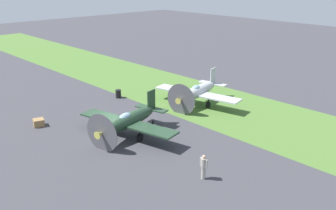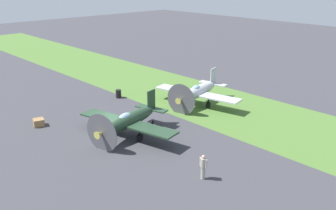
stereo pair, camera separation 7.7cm
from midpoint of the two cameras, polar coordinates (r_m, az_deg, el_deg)
The scene contains 7 objects.
ground_plane at distance 32.78m, azimuth -8.51°, elevation -3.80°, with size 160.00×160.00×0.00m, color #38383D.
grass_verge at distance 40.20m, azimuth 5.41°, elevation 0.77°, with size 120.00×11.00×0.01m, color #476B2D.
airplane_lead at distance 30.95m, azimuth -5.94°, elevation -2.34°, with size 9.38×7.49×3.32m.
airplane_wingman at distance 38.34m, azimuth 4.65°, elevation 2.06°, with size 9.47×7.56×3.35m.
ground_crew_chief at distance 24.84m, azimuth 5.47°, elevation -9.31°, with size 0.63×0.38×1.73m.
fuel_drum at distance 40.99m, azimuth -7.51°, elevation 1.71°, with size 0.60×0.60×0.90m, color black.
supply_crate at distance 35.11m, azimuth -19.03°, elevation -2.53°, with size 0.90×0.90×0.64m, color olive.
Camera 2 is at (-25.02, 16.87, 12.83)m, focal length 40.00 mm.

